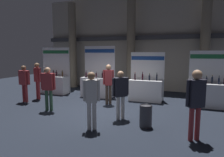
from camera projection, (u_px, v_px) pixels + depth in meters
name	position (u px, v px, depth m)	size (l,w,h in m)	color
ground_plane	(102.00, 111.00, 7.61)	(24.00, 24.00, 0.00)	black
hall_colonnade	(134.00, 43.00, 11.80)	(11.69, 1.13, 5.68)	gray
exhibitor_booth_0	(54.00, 82.00, 10.87)	(1.75, 0.71, 2.53)	white
exhibitor_booth_1	(97.00, 85.00, 9.99)	(1.69, 0.66, 2.59)	white
exhibitor_booth_2	(146.00, 88.00, 9.16)	(1.60, 0.66, 2.28)	white
exhibitor_booth_3	(208.00, 93.00, 8.08)	(1.59, 0.66, 2.34)	white
trash_bin	(146.00, 116.00, 5.93)	(0.38, 0.38, 0.68)	#38383D
visitor_2	(48.00, 85.00, 7.49)	(0.59, 0.28, 1.70)	#33563D
visitor_3	(91.00, 96.00, 5.64)	(0.46, 0.32, 1.71)	silver
visitor_4	(24.00, 80.00, 8.83)	(0.61, 0.32, 1.68)	maroon
visitor_5	(121.00, 91.00, 6.53)	(0.47, 0.46, 1.65)	silver
visitor_6	(196.00, 99.00, 4.91)	(0.48, 0.41, 1.83)	maroon
visitor_7	(108.00, 81.00, 8.47)	(0.45, 0.31, 1.75)	#47382D
visitor_8	(38.00, 78.00, 9.41)	(0.48, 0.34, 1.77)	maroon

